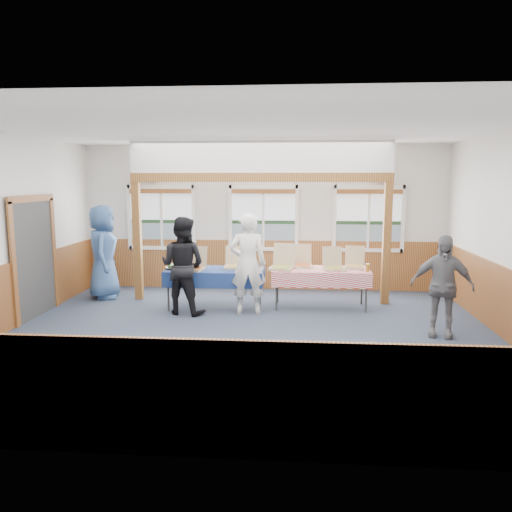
{
  "coord_description": "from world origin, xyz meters",
  "views": [
    {
      "loc": [
        0.7,
        -7.57,
        2.47
      ],
      "look_at": [
        0.03,
        1.0,
        1.13
      ],
      "focal_mm": 35.0,
      "sensor_mm": 36.0,
      "label": 1
    }
  ],
  "objects_px": {
    "table_right": "(321,272)",
    "woman_black": "(183,266)",
    "table_left": "(215,272)",
    "woman_white": "(248,264)",
    "man_blue": "(103,252)",
    "person_grey": "(442,286)"
  },
  "relations": [
    {
      "from": "man_blue",
      "to": "table_right",
      "type": "bearing_deg",
      "value": -108.84
    },
    {
      "from": "table_right",
      "to": "woman_black",
      "type": "distance_m",
      "value": 2.62
    },
    {
      "from": "woman_white",
      "to": "woman_black",
      "type": "relative_size",
      "value": 1.04
    },
    {
      "from": "woman_black",
      "to": "woman_white",
      "type": "bearing_deg",
      "value": -161.61
    },
    {
      "from": "woman_black",
      "to": "table_left",
      "type": "bearing_deg",
      "value": -125.8
    },
    {
      "from": "man_blue",
      "to": "woman_white",
      "type": "bearing_deg",
      "value": -120.82
    },
    {
      "from": "table_left",
      "to": "person_grey",
      "type": "height_order",
      "value": "person_grey"
    },
    {
      "from": "table_left",
      "to": "woman_white",
      "type": "xyz_separation_m",
      "value": [
        0.66,
        -0.36,
        0.23
      ]
    },
    {
      "from": "table_left",
      "to": "person_grey",
      "type": "bearing_deg",
      "value": -6.18
    },
    {
      "from": "table_right",
      "to": "woman_white",
      "type": "distance_m",
      "value": 1.47
    },
    {
      "from": "table_left",
      "to": "woman_black",
      "type": "bearing_deg",
      "value": -125.83
    },
    {
      "from": "table_right",
      "to": "person_grey",
      "type": "bearing_deg",
      "value": -39.03
    },
    {
      "from": "table_left",
      "to": "man_blue",
      "type": "bearing_deg",
      "value": -179.79
    },
    {
      "from": "person_grey",
      "to": "table_right",
      "type": "bearing_deg",
      "value": 153.64
    },
    {
      "from": "man_blue",
      "to": "person_grey",
      "type": "relative_size",
      "value": 1.2
    },
    {
      "from": "woman_black",
      "to": "person_grey",
      "type": "relative_size",
      "value": 1.11
    },
    {
      "from": "woman_white",
      "to": "person_grey",
      "type": "height_order",
      "value": "woman_white"
    },
    {
      "from": "table_left",
      "to": "woman_white",
      "type": "relative_size",
      "value": 1.08
    },
    {
      "from": "table_left",
      "to": "table_right",
      "type": "relative_size",
      "value": 1.06
    },
    {
      "from": "woman_white",
      "to": "man_blue",
      "type": "relative_size",
      "value": 0.96
    },
    {
      "from": "woman_white",
      "to": "person_grey",
      "type": "distance_m",
      "value": 3.34
    },
    {
      "from": "table_right",
      "to": "woman_white",
      "type": "height_order",
      "value": "woman_white"
    }
  ]
}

